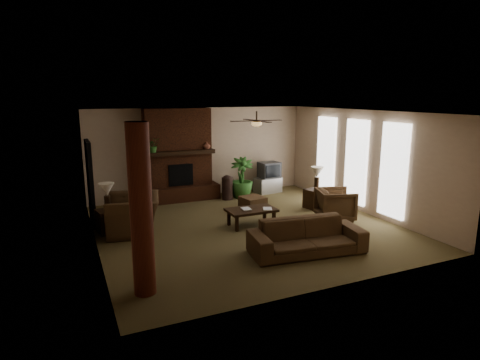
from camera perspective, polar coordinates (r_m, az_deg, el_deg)
name	(u,v)px	position (r m, az deg, el deg)	size (l,w,h in m)	color
room_shell	(247,171)	(9.68, 0.96, 1.29)	(7.00, 7.00, 7.00)	brown
fireplace	(178,163)	(12.44, -8.68, 2.41)	(2.40, 0.70, 2.80)	#4F2615
windows	(356,162)	(11.70, 16.06, 2.44)	(0.08, 3.65, 2.35)	white
log_column	(141,211)	(6.57, -13.78, -4.27)	(0.36, 0.36, 2.80)	maroon
doorway	(90,183)	(10.66, -20.38, -0.39)	(0.10, 1.00, 2.10)	black
ceiling_fan	(257,122)	(9.98, 2.36, 8.14)	(1.35, 1.35, 0.37)	#2F2115
sofa	(307,231)	(8.42, 9.46, -7.16)	(2.35, 0.69, 0.92)	#513922
armchair_left	(134,208)	(9.80, -14.81, -3.87)	(1.34, 0.87, 1.17)	#513922
armchair_right	(335,203)	(10.70, 13.32, -3.20)	(0.88, 0.82, 0.90)	#513922
coffee_table	(251,211)	(10.01, 1.60, -4.41)	(1.20, 0.70, 0.43)	black
ottoman	(253,204)	(11.32, 1.81, -3.37)	(0.60, 0.60, 0.40)	#513922
tv_stand	(268,185)	(13.43, 3.94, -0.70)	(0.85, 0.50, 0.50)	#B1B1B4
tv	(269,170)	(13.32, 4.16, 1.43)	(0.68, 0.57, 0.52)	#353537
floor_vase	(227,186)	(12.47, -1.81, -0.82)	(0.34, 0.34, 0.77)	#31201B
floor_plant	(242,186)	(12.71, 0.23, -0.92)	(0.71, 1.27, 0.71)	#316127
side_table_left	(109,221)	(10.05, -18.07, -5.53)	(0.50, 0.50, 0.55)	black
lamp_left	(107,192)	(9.81, -18.31, -1.57)	(0.43, 0.43, 0.65)	#2F2115
side_table_right	(315,199)	(11.75, 10.55, -2.62)	(0.50, 0.50, 0.55)	black
lamp_right	(317,174)	(11.61, 10.83, 0.88)	(0.42, 0.42, 0.65)	#2F2115
mantel_plant	(153,147)	(11.87, -12.16, 4.60)	(0.38, 0.42, 0.33)	#316127
mantel_vase	(207,146)	(12.38, -4.73, 4.87)	(0.22, 0.23, 0.22)	brown
book_a	(242,204)	(9.86, 0.29, -3.43)	(0.22, 0.03, 0.29)	#999999
book_b	(263,204)	(9.93, 3.30, -3.34)	(0.21, 0.02, 0.29)	#999999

